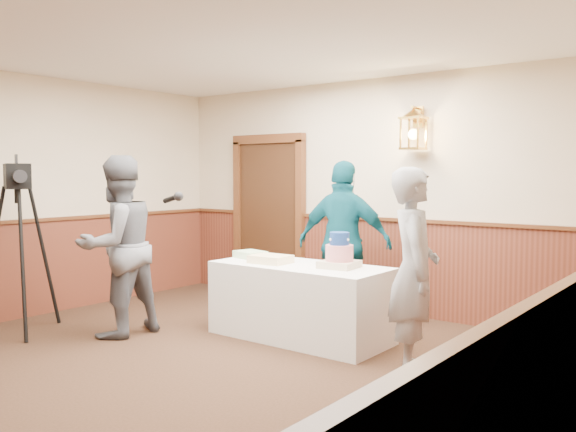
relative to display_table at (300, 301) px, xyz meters
The scene contains 10 objects.
ground 1.94m from the display_table, 92.24° to the right, with size 7.00×7.00×0.00m, color black.
room_shell 1.85m from the display_table, 95.08° to the right, with size 6.02×7.02×2.81m.
display_table is the anchor object (origin of this frame).
tiered_cake 0.67m from the display_table, ahead, with size 0.37×0.37×0.35m.
sheet_cake_yellow 0.52m from the display_table, 162.78° to the right, with size 0.39×0.30×0.08m, color #F4D892.
sheet_cake_green 0.83m from the display_table, behind, with size 0.32×0.25×0.07m, color #A8D798.
interviewer 1.94m from the display_table, 145.91° to the right, with size 1.52×0.92×1.85m.
baker 1.50m from the display_table, 12.04° to the right, with size 0.63×0.41×1.72m, color gray.
assistant_p 0.92m from the display_table, 86.68° to the left, with size 1.06×0.44×1.81m, color #0C4A59.
tv_camera_rig 2.95m from the display_table, 146.85° to the right, with size 0.68×0.65×1.76m.
Camera 1 is at (3.67, -2.97, 1.66)m, focal length 38.00 mm.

